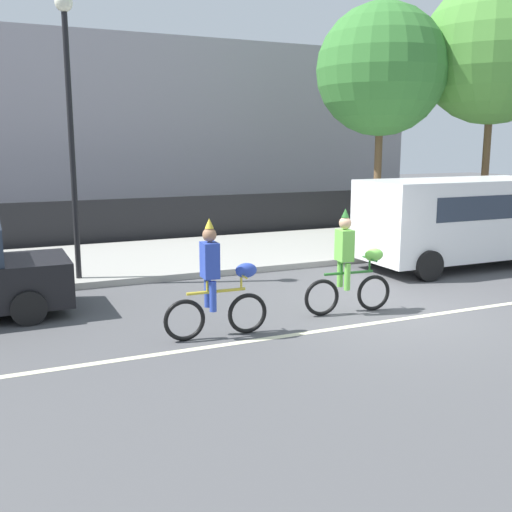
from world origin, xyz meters
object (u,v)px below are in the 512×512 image
Objects in this scene: parade_cyclist_cobalt at (217,286)px; parked_van_white at (461,216)px; street_lamp_post at (69,97)px; parade_cyclist_lime at (350,268)px.

parked_van_white is (7.48, 2.78, 0.44)m from parade_cyclist_cobalt.
parade_cyclist_cobalt is at bearing -159.58° from parked_van_white.
street_lamp_post is (-1.52, 4.60, 3.15)m from parade_cyclist_cobalt.
parked_van_white is 0.85× the size of street_lamp_post.
parade_cyclist_cobalt is 0.38× the size of parked_van_white.
parked_van_white is at bearing -11.45° from street_lamp_post.
parade_cyclist_cobalt is 2.68m from parade_cyclist_lime.
parade_cyclist_lime is 6.76m from street_lamp_post.
street_lamp_post reaches higher than parked_van_white.
street_lamp_post is at bearing 168.55° from parked_van_white.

